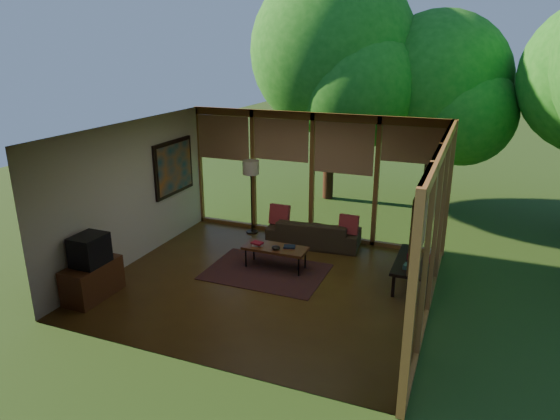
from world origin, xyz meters
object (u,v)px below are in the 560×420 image
at_px(sofa, 314,233).
at_px(side_console, 413,262).
at_px(floor_lamp, 251,172).
at_px(coffee_table, 275,249).
at_px(media_cabinet, 93,280).
at_px(television, 90,250).

distance_m(sofa, side_console, 2.42).
bearing_deg(floor_lamp, sofa, -7.44).
distance_m(sofa, coffee_table, 1.39).
xyz_separation_m(floor_lamp, side_console, (3.69, -1.26, -1.00)).
bearing_deg(media_cabinet, sofa, 52.60).
relative_size(sofa, television, 3.47).
xyz_separation_m(media_cabinet, side_console, (4.87, 2.47, 0.11)).
height_order(television, side_console, television).
relative_size(media_cabinet, side_console, 0.71).
xyz_separation_m(television, floor_lamp, (1.16, 3.73, 0.56)).
relative_size(media_cabinet, floor_lamp, 0.61).
xyz_separation_m(floor_lamp, coffee_table, (1.21, -1.54, -1.01)).
distance_m(media_cabinet, floor_lamp, 4.06).
bearing_deg(coffee_table, side_console, 6.57).
height_order(media_cabinet, coffee_table, media_cabinet).
height_order(coffee_table, side_console, side_console).
relative_size(floor_lamp, coffee_table, 1.38).
bearing_deg(side_console, media_cabinet, -153.14).
height_order(sofa, media_cabinet, media_cabinet).
bearing_deg(side_console, sofa, 153.99).
distance_m(coffee_table, side_console, 2.50).
distance_m(television, floor_lamp, 3.94).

